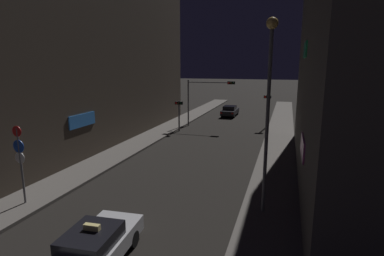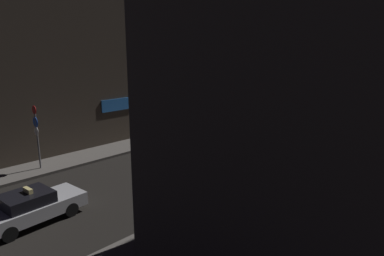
% 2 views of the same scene
% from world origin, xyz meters
% --- Properties ---
extents(sidewalk_left, '(2.69, 58.80, 0.17)m').
position_xyz_m(sidewalk_left, '(-5.93, 27.40, 0.09)').
color(sidewalk_left, '#5B5651').
rests_on(sidewalk_left, ground_plane).
extents(sidewalk_right, '(2.69, 58.80, 0.17)m').
position_xyz_m(sidewalk_right, '(5.93, 27.40, 0.09)').
color(sidewalk_right, '#5B5651').
rests_on(sidewalk_right, ground_plane).
extents(building_facade_left, '(6.40, 29.81, 17.02)m').
position_xyz_m(building_facade_left, '(-10.43, 21.62, 8.51)').
color(building_facade_left, '#473D33').
rests_on(building_facade_left, ground_plane).
extents(taxi, '(2.11, 4.57, 1.62)m').
position_xyz_m(taxi, '(0.37, 5.79, 0.74)').
color(taxi, '#B7B7BC').
rests_on(taxi, ground_plane).
extents(far_car, '(1.85, 4.47, 1.42)m').
position_xyz_m(far_car, '(-0.96, 38.82, 0.73)').
color(far_car, black).
rests_on(far_car, ground_plane).
extents(traffic_light_overhead, '(5.35, 0.42, 5.22)m').
position_xyz_m(traffic_light_overhead, '(-2.23, 30.78, 3.84)').
color(traffic_light_overhead, slate).
rests_on(traffic_light_overhead, ground_plane).
extents(traffic_light_left_kerb, '(0.80, 0.42, 3.23)m').
position_xyz_m(traffic_light_left_kerb, '(-4.34, 27.63, 2.35)').
color(traffic_light_left_kerb, slate).
rests_on(traffic_light_left_kerb, ground_plane).
extents(traffic_light_right_kerb, '(0.80, 0.42, 3.71)m').
position_xyz_m(traffic_light_right_kerb, '(4.34, 32.08, 2.66)').
color(traffic_light_right_kerb, slate).
rests_on(traffic_light_right_kerb, ground_plane).
extents(sign_pole_left, '(0.63, 0.10, 3.88)m').
position_xyz_m(sign_pole_left, '(-5.71, 8.80, 2.51)').
color(sign_pole_left, slate).
rests_on(sign_pole_left, sidewalk_left).
extents(street_lamp_near_block, '(0.50, 0.50, 8.63)m').
position_xyz_m(street_lamp_near_block, '(5.61, 11.40, 5.85)').
color(street_lamp_near_block, slate).
rests_on(street_lamp_near_block, sidewalk_right).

